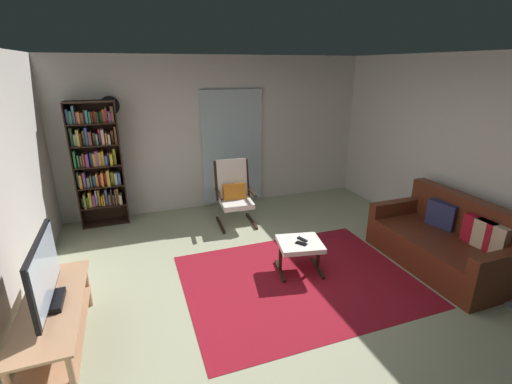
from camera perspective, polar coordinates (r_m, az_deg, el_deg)
name	(u,v)px	position (r m, az deg, el deg)	size (l,w,h in m)	color
ground_plane	(285,289)	(4.28, 4.67, -15.12)	(7.02, 7.02, 0.00)	#A7AA89
wall_back	(219,134)	(6.37, -5.95, 9.24)	(5.60, 0.06, 2.60)	silver
wall_right	(481,159)	(5.39, 32.31, 4.43)	(0.06, 6.00, 2.60)	silver
glass_door_panel	(232,148)	(6.41, -3.78, 7.09)	(1.10, 0.01, 2.00)	silver
area_rug	(299,280)	(4.44, 6.83, -13.73)	(2.68, 2.09, 0.01)	maroon
tv_stand	(55,321)	(3.71, -29.43, -17.51)	(0.49, 1.39, 0.52)	tan
television	(45,275)	(3.47, -30.66, -11.32)	(0.20, 0.93, 0.60)	black
bookshelf_near_tv	(97,161)	(6.03, -24.02, 4.59)	(0.70, 0.30, 1.95)	black
leather_sofa	(446,243)	(5.16, 28.04, -7.14)	(0.91, 1.74, 0.88)	#5D2716
lounge_armchair	(234,191)	(5.72, -3.52, 0.18)	(0.60, 0.68, 1.02)	black
ottoman	(300,247)	(4.45, 7.00, -8.69)	(0.60, 0.57, 0.41)	white
tv_remote	(302,239)	(4.45, 7.41, -7.50)	(0.04, 0.14, 0.02)	black
cell_phone	(301,243)	(4.36, 7.26, -8.16)	(0.07, 0.14, 0.01)	black
wall_clock	(110,106)	(6.04, -22.32, 12.64)	(0.29, 0.03, 0.29)	silver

